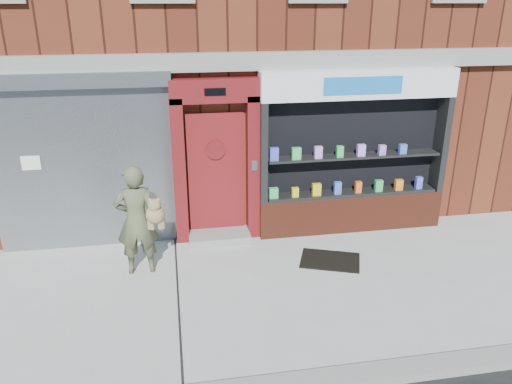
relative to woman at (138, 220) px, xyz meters
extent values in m
plane|color=#9E9E99|center=(2.10, -0.84, -0.91)|extent=(80.00, 80.00, 0.00)
cube|color=gray|center=(2.10, -2.99, -0.85)|extent=(60.00, 0.30, 0.12)
cube|color=#4C1D11|center=(2.10, 5.16, 3.09)|extent=(12.00, 8.00, 8.00)
cube|color=gray|center=(2.10, 1.08, 2.24)|extent=(12.00, 0.16, 0.30)
cube|color=gray|center=(-0.90, 1.10, 0.49)|extent=(3.00, 0.10, 2.80)
cube|color=slate|center=(-0.90, 1.04, 2.01)|extent=(3.10, 0.30, 0.24)
cube|color=white|center=(-1.70, 1.04, 0.69)|extent=(0.30, 0.01, 0.24)
cube|color=#570F12|center=(0.70, 1.02, 0.39)|extent=(0.22, 0.28, 2.60)
cube|color=#570F12|center=(2.00, 1.02, 0.39)|extent=(0.22, 0.28, 2.60)
cube|color=#570F12|center=(1.35, 1.02, 1.79)|extent=(1.50, 0.28, 0.40)
cube|color=black|center=(1.35, 0.87, 1.79)|extent=(0.35, 0.01, 0.12)
cube|color=maroon|center=(1.35, 1.13, 0.29)|extent=(1.00, 0.06, 2.20)
cylinder|color=black|center=(1.35, 1.09, 0.74)|extent=(0.28, 0.02, 0.28)
cylinder|color=#570F12|center=(1.35, 1.08, 0.74)|extent=(0.34, 0.02, 0.34)
cube|color=gray|center=(1.35, 0.86, -0.83)|extent=(1.10, 0.55, 0.15)
cube|color=slate|center=(2.00, 0.87, 0.49)|extent=(0.10, 0.02, 0.18)
cube|color=maroon|center=(3.85, 0.96, -0.56)|extent=(3.50, 0.40, 0.70)
cube|color=black|center=(2.16, 0.96, 0.69)|extent=(0.12, 0.40, 1.80)
cube|color=black|center=(5.54, 0.96, 0.69)|extent=(0.12, 0.40, 1.80)
cube|color=black|center=(3.85, 1.15, 0.69)|extent=(3.30, 0.03, 1.80)
cube|color=black|center=(3.85, 0.96, -0.18)|extent=(3.20, 0.36, 0.06)
cube|color=black|center=(3.85, 0.96, 0.54)|extent=(3.20, 0.36, 0.04)
cube|color=white|center=(3.85, 0.96, 1.84)|extent=(3.50, 0.40, 0.50)
cube|color=#1765B2|center=(3.85, 0.76, 1.84)|extent=(1.40, 0.01, 0.30)
cube|color=#36BD5A|center=(2.35, 0.88, -0.05)|extent=(0.16, 0.09, 0.19)
cube|color=yellow|center=(2.75, 0.88, -0.06)|extent=(0.12, 0.09, 0.17)
cube|color=yellow|center=(3.15, 0.88, -0.04)|extent=(0.16, 0.09, 0.22)
cube|color=blue|center=(3.55, 0.88, -0.03)|extent=(0.13, 0.09, 0.23)
cube|color=#FF601A|center=(3.95, 0.88, -0.04)|extent=(0.11, 0.09, 0.22)
cube|color=green|center=(4.35, 0.88, -0.04)|extent=(0.14, 0.09, 0.22)
cube|color=orange|center=(4.75, 0.88, -0.05)|extent=(0.14, 0.09, 0.20)
cube|color=#4256E2|center=(5.15, 0.88, -0.03)|extent=(0.12, 0.09, 0.23)
cube|color=#414ADF|center=(2.35, 0.88, 0.68)|extent=(0.15, 0.09, 0.23)
cube|color=#36C058|center=(2.75, 0.88, 0.67)|extent=(0.16, 0.09, 0.21)
cube|color=#BD84EE|center=(3.15, 0.88, 0.67)|extent=(0.14, 0.09, 0.22)
cube|color=green|center=(3.55, 0.88, 0.66)|extent=(0.12, 0.09, 0.20)
cube|color=#C58BFB|center=(3.95, 0.88, 0.67)|extent=(0.14, 0.09, 0.21)
cube|color=#A477D7|center=(4.35, 0.88, 0.65)|extent=(0.12, 0.09, 0.18)
cube|color=blue|center=(4.75, 0.88, 0.65)|extent=(0.13, 0.09, 0.18)
imported|color=#4F5639|center=(-0.02, 0.01, -0.01)|extent=(0.68, 0.46, 1.80)
sphere|color=olive|center=(0.27, -0.06, 0.09)|extent=(0.30, 0.30, 0.30)
sphere|color=olive|center=(0.27, -0.11, 0.27)|extent=(0.20, 0.20, 0.20)
sphere|color=olive|center=(0.21, -0.11, 0.35)|extent=(0.07, 0.07, 0.07)
sphere|color=olive|center=(0.33, -0.11, 0.35)|extent=(0.07, 0.07, 0.07)
cylinder|color=olive|center=(0.18, -0.06, -0.06)|extent=(0.07, 0.07, 0.18)
cylinder|color=olive|center=(0.37, -0.06, -0.06)|extent=(0.07, 0.07, 0.18)
cylinder|color=olive|center=(0.21, -0.08, -0.06)|extent=(0.07, 0.07, 0.18)
cylinder|color=olive|center=(0.33, -0.08, -0.06)|extent=(0.07, 0.07, 0.18)
cube|color=black|center=(3.10, -0.22, -0.90)|extent=(1.15, 0.99, 0.02)
camera|label=1|loc=(0.58, -7.29, 3.19)|focal=35.00mm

